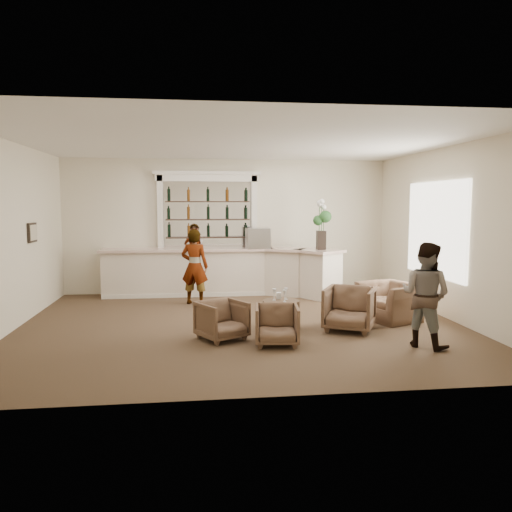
{
  "coord_description": "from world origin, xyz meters",
  "views": [
    {
      "loc": [
        -0.83,
        -8.96,
        2.21
      ],
      "look_at": [
        0.39,
        0.9,
        1.17
      ],
      "focal_mm": 35.0,
      "sensor_mm": 36.0,
      "label": 1
    }
  ],
  "objects_px": {
    "armchair_left": "(222,320)",
    "flower_vase": "(321,222)",
    "sommelier": "(195,267)",
    "armchair_center": "(277,325)",
    "cocktail_table": "(281,314)",
    "espresso_machine": "(258,238)",
    "guest": "(426,295)",
    "armchair_right": "(349,309)",
    "bar_counter": "(223,272)",
    "armchair_far": "(391,302)"
  },
  "relations": [
    {
      "from": "sommelier",
      "to": "armchair_center",
      "type": "bearing_deg",
      "value": 128.09
    },
    {
      "from": "cocktail_table",
      "to": "sommelier",
      "type": "relative_size",
      "value": 0.39
    },
    {
      "from": "cocktail_table",
      "to": "guest",
      "type": "xyz_separation_m",
      "value": [
        2.01,
        -1.39,
        0.56
      ]
    },
    {
      "from": "bar_counter",
      "to": "cocktail_table",
      "type": "height_order",
      "value": "bar_counter"
    },
    {
      "from": "bar_counter",
      "to": "espresso_machine",
      "type": "xyz_separation_m",
      "value": [
        0.85,
        -0.05,
        0.81
      ]
    },
    {
      "from": "bar_counter",
      "to": "armchair_right",
      "type": "height_order",
      "value": "bar_counter"
    },
    {
      "from": "guest",
      "to": "flower_vase",
      "type": "xyz_separation_m",
      "value": [
        -0.59,
        4.16,
        0.98
      ]
    },
    {
      "from": "guest",
      "to": "armchair_left",
      "type": "bearing_deg",
      "value": 36.78
    },
    {
      "from": "cocktail_table",
      "to": "armchair_center",
      "type": "bearing_deg",
      "value": -103.54
    },
    {
      "from": "guest",
      "to": "armchair_right",
      "type": "bearing_deg",
      "value": -1.2
    },
    {
      "from": "armchair_right",
      "to": "armchair_far",
      "type": "relative_size",
      "value": 0.79
    },
    {
      "from": "sommelier",
      "to": "armchair_center",
      "type": "height_order",
      "value": "sommelier"
    },
    {
      "from": "bar_counter",
      "to": "armchair_right",
      "type": "xyz_separation_m",
      "value": [
        2.0,
        -3.66,
        -0.19
      ]
    },
    {
      "from": "guest",
      "to": "flower_vase",
      "type": "relative_size",
      "value": 1.39
    },
    {
      "from": "guest",
      "to": "flower_vase",
      "type": "height_order",
      "value": "flower_vase"
    },
    {
      "from": "armchair_left",
      "to": "flower_vase",
      "type": "distance_m",
      "value": 4.46
    },
    {
      "from": "guest",
      "to": "armchair_center",
      "type": "bearing_deg",
      "value": 41.51
    },
    {
      "from": "guest",
      "to": "armchair_center",
      "type": "xyz_separation_m",
      "value": [
        -2.26,
        0.37,
        -0.5
      ]
    },
    {
      "from": "armchair_right",
      "to": "bar_counter",
      "type": "bearing_deg",
      "value": 146.46
    },
    {
      "from": "espresso_machine",
      "to": "flower_vase",
      "type": "distance_m",
      "value": 1.58
    },
    {
      "from": "sommelier",
      "to": "flower_vase",
      "type": "relative_size",
      "value": 1.43
    },
    {
      "from": "bar_counter",
      "to": "armchair_far",
      "type": "distance_m",
      "value": 4.27
    },
    {
      "from": "sommelier",
      "to": "guest",
      "type": "xyz_separation_m",
      "value": [
        3.53,
        -3.77,
        -0.02
      ]
    },
    {
      "from": "armchair_left",
      "to": "sommelier",
      "type": "bearing_deg",
      "value": 68.22
    },
    {
      "from": "armchair_left",
      "to": "armchair_far",
      "type": "xyz_separation_m",
      "value": [
        3.29,
        1.0,
        0.03
      ]
    },
    {
      "from": "armchair_center",
      "to": "armchair_right",
      "type": "relative_size",
      "value": 0.82
    },
    {
      "from": "cocktail_table",
      "to": "flower_vase",
      "type": "relative_size",
      "value": 0.56
    },
    {
      "from": "guest",
      "to": "armchair_center",
      "type": "height_order",
      "value": "guest"
    },
    {
      "from": "cocktail_table",
      "to": "bar_counter",
      "type": "bearing_deg",
      "value": 104.07
    },
    {
      "from": "armchair_left",
      "to": "espresso_machine",
      "type": "height_order",
      "value": "espresso_machine"
    },
    {
      "from": "cocktail_table",
      "to": "armchair_right",
      "type": "relative_size",
      "value": 0.78
    },
    {
      "from": "espresso_machine",
      "to": "flower_vase",
      "type": "height_order",
      "value": "flower_vase"
    },
    {
      "from": "armchair_left",
      "to": "espresso_machine",
      "type": "distance_m",
      "value": 4.22
    },
    {
      "from": "armchair_center",
      "to": "cocktail_table",
      "type": "bearing_deg",
      "value": 83.29
    },
    {
      "from": "cocktail_table",
      "to": "sommelier",
      "type": "distance_m",
      "value": 2.88
    },
    {
      "from": "armchair_center",
      "to": "armchair_right",
      "type": "bearing_deg",
      "value": 34.09
    },
    {
      "from": "cocktail_table",
      "to": "guest",
      "type": "height_order",
      "value": "guest"
    },
    {
      "from": "flower_vase",
      "to": "guest",
      "type": "bearing_deg",
      "value": -81.99
    },
    {
      "from": "armchair_right",
      "to": "espresso_machine",
      "type": "height_order",
      "value": "espresso_machine"
    },
    {
      "from": "cocktail_table",
      "to": "espresso_machine",
      "type": "distance_m",
      "value": 3.51
    },
    {
      "from": "sommelier",
      "to": "armchair_right",
      "type": "relative_size",
      "value": 1.97
    },
    {
      "from": "bar_counter",
      "to": "guest",
      "type": "bearing_deg",
      "value": -59.02
    },
    {
      "from": "sommelier",
      "to": "armchair_left",
      "type": "xyz_separation_m",
      "value": [
        0.43,
        -2.99,
        -0.51
      ]
    },
    {
      "from": "guest",
      "to": "armchair_right",
      "type": "distance_m",
      "value": 1.45
    },
    {
      "from": "bar_counter",
      "to": "cocktail_table",
      "type": "relative_size",
      "value": 8.7
    },
    {
      "from": "cocktail_table",
      "to": "armchair_right",
      "type": "distance_m",
      "value": 1.2
    },
    {
      "from": "cocktail_table",
      "to": "armchair_far",
      "type": "xyz_separation_m",
      "value": [
        2.2,
        0.38,
        0.1
      ]
    },
    {
      "from": "bar_counter",
      "to": "flower_vase",
      "type": "bearing_deg",
      "value": -14.78
    },
    {
      "from": "armchair_right",
      "to": "sommelier",
      "type": "bearing_deg",
      "value": 162.85
    },
    {
      "from": "cocktail_table",
      "to": "armchair_right",
      "type": "height_order",
      "value": "armchair_right"
    }
  ]
}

